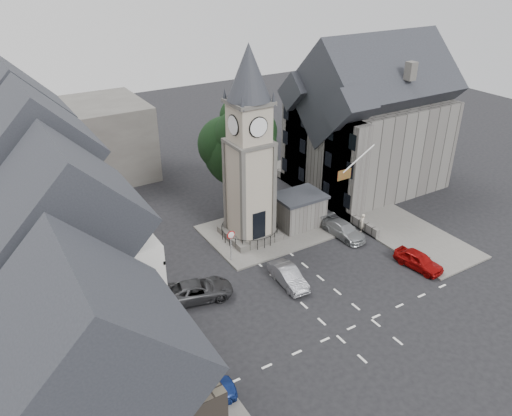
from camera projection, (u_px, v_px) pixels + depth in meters
ground at (304, 284)px, 37.12m from camera, size 120.00×120.00×0.00m
pavement_west at (115, 295)px, 35.89m from camera, size 6.00×30.00×0.14m
pavement_east at (355, 204)px, 48.67m from camera, size 6.00×26.00×0.14m
central_island at (264, 232)px, 43.83m from camera, size 10.00×8.00×0.16m
road_markings at (354, 327)px, 32.95m from camera, size 20.00×8.00×0.01m
clock_tower at (249, 149)px, 39.42m from camera, size 4.86×4.86×16.25m
stone_shelter at (299, 210)px, 44.29m from camera, size 4.30×3.30×3.08m
town_tree at (240, 140)px, 44.66m from camera, size 7.20×7.20×10.80m
warning_sign_post at (231, 240)px, 38.83m from camera, size 0.70×0.19×2.85m
terrace_pink at (27, 173)px, 39.07m from camera, size 8.10×7.60×12.80m
terrace_cream at (48, 214)px, 33.01m from camera, size 8.10×7.60×12.80m
terrace_tudor at (79, 280)px, 27.13m from camera, size 8.10×7.60×12.00m
backdrop_west at (49, 149)px, 50.97m from camera, size 20.00×10.00×8.00m
east_building at (368, 128)px, 49.72m from camera, size 14.40×11.40×12.60m
east_boundary_wall at (320, 199)px, 48.72m from camera, size 0.40×16.00×0.90m
flagpole at (359, 159)px, 40.59m from camera, size 3.68×0.10×2.74m
car_west_blue at (198, 394)px, 27.03m from camera, size 4.57×2.41×1.48m
car_west_silver at (159, 333)px, 31.27m from camera, size 4.78×1.82×1.56m
car_west_grey at (198, 290)px, 35.30m from camera, size 5.43×3.38×1.40m
car_island_silver at (288, 276)px, 36.88m from camera, size 1.69×4.13×1.33m
car_island_east at (344, 230)px, 43.01m from camera, size 2.11×4.54×1.28m
car_east_red at (419, 260)px, 38.75m from camera, size 2.13×4.12×1.34m
pedestrian at (362, 223)px, 43.69m from camera, size 0.73×0.71×1.69m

